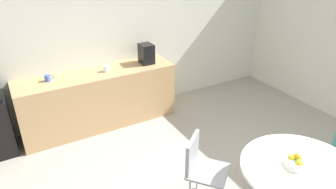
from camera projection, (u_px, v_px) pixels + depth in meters
name	position (u px, v px, depth m)	size (l,w,h in m)	color
wall_back	(121.00, 36.00, 5.03)	(6.00, 0.10, 2.60)	silver
counter_block	(100.00, 99.00, 4.89)	(2.41, 0.60, 0.90)	tan
round_table	(299.00, 178.00, 3.01)	(1.16, 1.16, 0.75)	silver
chair_gray	(200.00, 163.00, 3.37)	(0.59, 0.59, 0.83)	silver
fruit_bowl	(296.00, 162.00, 2.95)	(0.22, 0.22, 0.13)	silver
mug_white	(48.00, 78.00, 4.40)	(0.13, 0.08, 0.09)	#3F66BF
mug_green	(106.00, 69.00, 4.71)	(0.13, 0.08, 0.09)	white
mug_red	(144.00, 59.00, 5.09)	(0.13, 0.08, 0.09)	black
coffee_maker	(146.00, 54.00, 4.99)	(0.20, 0.24, 0.32)	black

